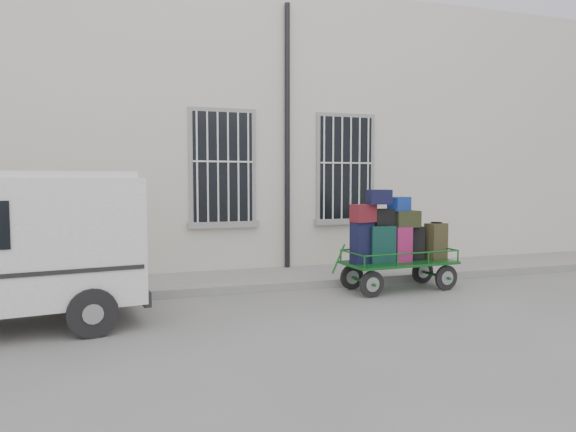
% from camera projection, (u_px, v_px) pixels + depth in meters
% --- Properties ---
extents(ground, '(80.00, 80.00, 0.00)m').
position_uv_depth(ground, '(286.00, 311.00, 7.79)').
color(ground, slate).
rests_on(ground, ground).
extents(building, '(24.00, 5.15, 6.00)m').
position_uv_depth(building, '(220.00, 140.00, 12.80)').
color(building, beige).
rests_on(building, ground).
extents(sidewalk, '(24.00, 1.70, 0.15)m').
position_uv_depth(sidewalk, '(252.00, 280.00, 9.87)').
color(sidewalk, gray).
rests_on(sidewalk, ground).
extents(luggage_cart, '(2.39, 1.05, 1.82)m').
position_uv_depth(luggage_cart, '(396.00, 242.00, 9.22)').
color(luggage_cart, black).
rests_on(luggage_cart, ground).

